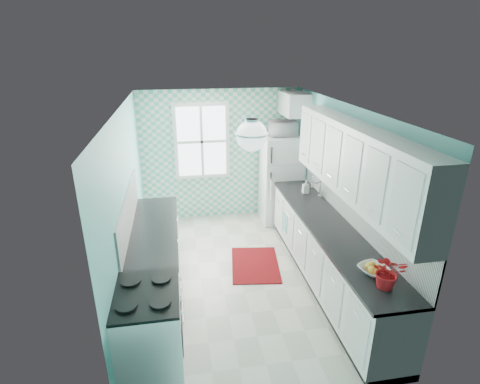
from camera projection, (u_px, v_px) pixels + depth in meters
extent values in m
cube|color=beige|center=(240.00, 276.00, 5.64)|extent=(3.00, 4.40, 0.02)
cube|color=white|center=(239.00, 107.00, 4.71)|extent=(3.00, 4.40, 0.02)
cube|color=#67C1BB|center=(220.00, 155.00, 7.20)|extent=(3.00, 0.02, 2.50)
cube|color=#67C1BB|center=(283.00, 298.00, 3.15)|extent=(3.00, 0.02, 2.50)
cube|color=#67C1BB|center=(127.00, 206.00, 4.94)|extent=(0.02, 4.40, 2.50)
cube|color=#67C1BB|center=(342.00, 192.00, 5.41)|extent=(0.02, 4.40, 2.50)
cube|color=#55C29F|center=(220.00, 156.00, 7.18)|extent=(3.00, 0.01, 2.50)
cube|color=white|center=(202.00, 141.00, 7.00)|extent=(1.04, 0.05, 1.44)
cube|color=white|center=(202.00, 142.00, 6.98)|extent=(0.90, 0.02, 1.30)
cube|color=white|center=(353.00, 207.00, 5.06)|extent=(0.02, 3.60, 0.51)
cube|color=white|center=(129.00, 212.00, 4.89)|extent=(0.02, 2.15, 0.51)
cube|color=white|center=(355.00, 161.00, 4.60)|extent=(0.33, 3.20, 0.90)
cube|color=white|center=(294.00, 104.00, 6.69)|extent=(0.40, 0.74, 0.40)
cylinder|color=silver|center=(252.00, 121.00, 3.99)|extent=(0.14, 0.14, 0.04)
cylinder|color=silver|center=(252.00, 127.00, 4.02)|extent=(0.02, 0.02, 0.12)
sphere|color=white|center=(252.00, 136.00, 4.05)|extent=(0.34, 0.34, 0.34)
cube|color=white|center=(328.00, 256.00, 5.29)|extent=(0.60, 3.60, 0.90)
cube|color=black|center=(330.00, 226.00, 5.12)|extent=(0.63, 3.60, 0.04)
cube|color=white|center=(156.00, 259.00, 5.21)|extent=(0.60, 2.15, 0.90)
cube|color=black|center=(154.00, 229.00, 5.04)|extent=(0.63, 2.15, 0.04)
cube|color=silver|center=(281.00, 179.00, 7.16)|extent=(0.73, 0.69, 1.68)
cube|color=silver|center=(287.00, 165.00, 6.70)|extent=(0.72, 0.01, 0.02)
cube|color=silver|center=(271.00, 155.00, 6.56)|extent=(0.03, 0.03, 0.30)
cube|color=silver|center=(270.00, 187.00, 6.78)|extent=(0.03, 0.03, 0.54)
cube|color=white|center=(150.00, 334.00, 3.80)|extent=(0.65, 0.82, 0.98)
cube|color=black|center=(145.00, 294.00, 3.62)|extent=(0.65, 0.82, 0.03)
cube|color=black|center=(182.00, 325.00, 3.83)|extent=(0.01, 0.54, 0.32)
cube|color=silver|center=(308.00, 200.00, 5.99)|extent=(0.55, 0.46, 0.12)
cylinder|color=silver|center=(320.00, 188.00, 5.95)|extent=(0.02, 0.02, 0.30)
torus|color=silver|center=(317.00, 177.00, 5.86)|extent=(0.16, 0.02, 0.16)
cube|color=#651809|center=(255.00, 265.00, 5.89)|extent=(0.86, 1.13, 0.02)
cube|color=#6CB8A2|center=(285.00, 223.00, 6.22)|extent=(0.03, 0.22, 0.32)
imported|color=white|center=(373.00, 270.00, 4.03)|extent=(0.39, 0.39, 0.08)
imported|color=#A71C13|center=(388.00, 272.00, 3.74)|extent=(0.41, 0.38, 0.37)
imported|color=#94ACB1|center=(306.00, 187.00, 6.19)|extent=(0.10, 0.10, 0.22)
imported|color=white|center=(283.00, 128.00, 6.80)|extent=(0.50, 0.35, 0.27)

